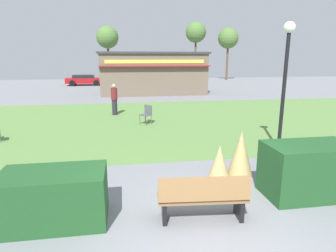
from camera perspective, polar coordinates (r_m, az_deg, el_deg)
name	(u,v)px	position (r m, az deg, el deg)	size (l,w,h in m)	color
ground_plane	(206,231)	(5.58, 7.48, -19.92)	(80.00, 80.00, 0.00)	slate
lawn_patch	(151,120)	(14.41, -3.31, 1.11)	(36.00, 12.00, 0.01)	#5B8442
park_bench	(203,198)	(5.63, 6.94, -13.91)	(1.74, 0.67, 0.95)	olive
hedge_left	(54,197)	(5.95, -21.68, -13.02)	(1.93, 1.10, 1.00)	#1E4C23
hedge_right	(309,170)	(7.24, 26.13, -7.85)	(1.96, 1.10, 1.20)	#1E4C23
ornamental_grass_behind_left	(241,153)	(7.84, 14.23, -5.28)	(0.66, 0.66, 1.20)	tan
ornamental_grass_behind_right	(219,163)	(7.48, 10.15, -7.19)	(0.59, 0.59, 0.91)	tan
lamppost_mid	(285,72)	(10.07, 22.25, 9.90)	(0.36, 0.36, 4.15)	black
trash_bin	(66,198)	(5.95, -19.59, -13.32)	(0.52, 0.52, 0.91)	#2D4233
food_kiosk	(152,73)	(25.84, -3.14, 10.50)	(9.08, 5.47, 3.54)	#6B5B4C
cafe_chair_east	(147,113)	(13.58, -4.25, 2.60)	(0.62, 0.62, 0.89)	#4C5156
person_strolling	(114,99)	(15.96, -10.59, 5.23)	(0.34, 0.34, 1.69)	#23232D
parked_car_west_slot	(85,80)	(34.63, -16.17, 8.83)	(4.21, 2.07, 1.20)	maroon
parked_car_center_slot	(128,79)	(34.39, -7.86, 9.20)	(4.21, 2.08, 1.20)	silver
parked_car_east_slot	(175,79)	(34.96, 1.39, 9.38)	(4.35, 2.36, 1.20)	#2D6638
tree_left_bg	(228,39)	(42.36, 11.85, 16.59)	(2.80, 2.80, 7.12)	brown
tree_right_bg	(107,38)	(39.23, -11.91, 16.75)	(2.80, 2.80, 7.03)	brown
tree_center_bg	(196,33)	(41.81, 5.55, 17.90)	(2.80, 2.80, 7.90)	brown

